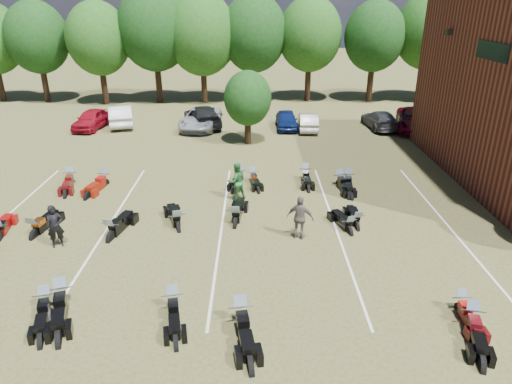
{
  "coord_description": "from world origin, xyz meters",
  "views": [
    {
      "loc": [
        -1.56,
        -14.93,
        9.29
      ],
      "look_at": [
        -1.49,
        4.0,
        1.2
      ],
      "focal_mm": 32.0,
      "sensor_mm": 36.0,
      "label": 1
    }
  ],
  "objects_px": {
    "car_4": "(287,120)",
    "person_black": "(55,226)",
    "motorcycle_14": "(72,184)",
    "car_0": "(92,119)",
    "person_green": "(236,181)",
    "motorcycle_3": "(174,311)",
    "person_grey": "(300,218)",
    "motorcycle_7": "(1,238)"
  },
  "relations": [
    {
      "from": "car_4",
      "to": "person_black",
      "type": "relative_size",
      "value": 2.19
    },
    {
      "from": "person_black",
      "to": "motorcycle_14",
      "type": "relative_size",
      "value": 0.74
    },
    {
      "from": "car_0",
      "to": "motorcycle_14",
      "type": "distance_m",
      "value": 11.67
    },
    {
      "from": "person_green",
      "to": "motorcycle_3",
      "type": "bearing_deg",
      "value": 54.05
    },
    {
      "from": "person_grey",
      "to": "motorcycle_14",
      "type": "distance_m",
      "value": 13.28
    },
    {
      "from": "car_0",
      "to": "person_green",
      "type": "xyz_separation_m",
      "value": [
        11.55,
        -13.38,
        0.22
      ]
    },
    {
      "from": "motorcycle_3",
      "to": "motorcycle_7",
      "type": "bearing_deg",
      "value": 137.39
    },
    {
      "from": "car_0",
      "to": "person_green",
      "type": "distance_m",
      "value": 17.68
    },
    {
      "from": "car_4",
      "to": "person_green",
      "type": "height_order",
      "value": "person_green"
    },
    {
      "from": "car_4",
      "to": "person_grey",
      "type": "relative_size",
      "value": 2.04
    },
    {
      "from": "car_4",
      "to": "person_green",
      "type": "distance_m",
      "value": 13.8
    },
    {
      "from": "car_4",
      "to": "person_green",
      "type": "relative_size",
      "value": 2.05
    },
    {
      "from": "person_grey",
      "to": "motorcycle_3",
      "type": "distance_m",
      "value": 6.64
    },
    {
      "from": "car_4",
      "to": "motorcycle_3",
      "type": "xyz_separation_m",
      "value": [
        -5.08,
        -22.24,
        -0.67
      ]
    },
    {
      "from": "car_4",
      "to": "person_grey",
      "type": "distance_m",
      "value": 17.46
    },
    {
      "from": "person_grey",
      "to": "motorcycle_14",
      "type": "xyz_separation_m",
      "value": [
        -11.77,
        6.08,
        -0.96
      ]
    },
    {
      "from": "car_0",
      "to": "motorcycle_7",
      "type": "relative_size",
      "value": 1.97
    },
    {
      "from": "car_0",
      "to": "motorcycle_7",
      "type": "bearing_deg",
      "value": -76.7
    },
    {
      "from": "car_4",
      "to": "person_grey",
      "type": "xyz_separation_m",
      "value": [
        -0.59,
        -17.45,
        0.29
      ]
    },
    {
      "from": "car_0",
      "to": "car_4",
      "type": "distance_m",
      "value": 14.91
    },
    {
      "from": "car_0",
      "to": "motorcycle_3",
      "type": "height_order",
      "value": "car_0"
    },
    {
      "from": "person_black",
      "to": "person_green",
      "type": "xyz_separation_m",
      "value": [
        7.07,
        4.67,
        0.06
      ]
    },
    {
      "from": "motorcycle_7",
      "to": "car_4",
      "type": "bearing_deg",
      "value": -139.25
    },
    {
      "from": "person_black",
      "to": "person_green",
      "type": "distance_m",
      "value": 8.47
    },
    {
      "from": "car_0",
      "to": "person_grey",
      "type": "relative_size",
      "value": 2.24
    },
    {
      "from": "car_4",
      "to": "motorcycle_3",
      "type": "distance_m",
      "value": 22.82
    },
    {
      "from": "motorcycle_14",
      "to": "motorcycle_3",
      "type": "bearing_deg",
      "value": -66.89
    },
    {
      "from": "person_grey",
      "to": "motorcycle_7",
      "type": "relative_size",
      "value": 0.88
    },
    {
      "from": "car_4",
      "to": "motorcycle_7",
      "type": "relative_size",
      "value": 1.79
    },
    {
      "from": "person_black",
      "to": "motorcycle_3",
      "type": "bearing_deg",
      "value": -62.94
    },
    {
      "from": "car_0",
      "to": "motorcycle_14",
      "type": "bearing_deg",
      "value": -70.01
    },
    {
      "from": "motorcycle_7",
      "to": "motorcycle_14",
      "type": "xyz_separation_m",
      "value": [
        0.74,
        6.04,
        0.0
      ]
    },
    {
      "from": "person_grey",
      "to": "motorcycle_3",
      "type": "relative_size",
      "value": 0.85
    },
    {
      "from": "car_4",
      "to": "motorcycle_7",
      "type": "distance_m",
      "value": 21.79
    },
    {
      "from": "car_4",
      "to": "motorcycle_14",
      "type": "height_order",
      "value": "car_4"
    },
    {
      "from": "car_4",
      "to": "motorcycle_7",
      "type": "bearing_deg",
      "value": -127.49
    },
    {
      "from": "person_green",
      "to": "motorcycle_3",
      "type": "distance_m",
      "value": 9.08
    },
    {
      "from": "car_4",
      "to": "person_grey",
      "type": "bearing_deg",
      "value": -92.47
    },
    {
      "from": "person_green",
      "to": "motorcycle_3",
      "type": "relative_size",
      "value": 0.85
    },
    {
      "from": "car_0",
      "to": "person_black",
      "type": "xyz_separation_m",
      "value": [
        4.48,
        -18.05,
        0.16
      ]
    },
    {
      "from": "person_black",
      "to": "motorcycle_7",
      "type": "height_order",
      "value": "person_black"
    },
    {
      "from": "car_0",
      "to": "motorcycle_7",
      "type": "distance_m",
      "value": 17.52
    }
  ]
}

